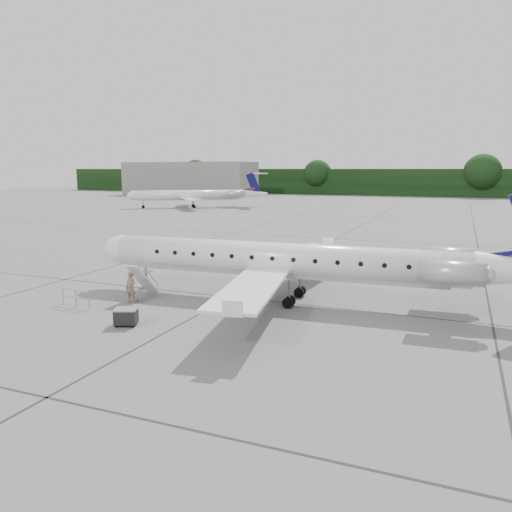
% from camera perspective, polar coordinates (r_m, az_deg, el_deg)
% --- Properties ---
extents(ground, '(320.00, 320.00, 0.00)m').
position_cam_1_polar(ground, '(27.38, 5.56, -6.86)').
color(ground, slate).
rests_on(ground, ground).
extents(treeline, '(260.00, 4.00, 8.00)m').
position_cam_1_polar(treeline, '(155.36, 19.75, 7.88)').
color(treeline, black).
rests_on(treeline, ground).
extents(terminal_building, '(40.00, 14.00, 10.00)m').
position_cam_1_polar(terminal_building, '(155.79, -7.60, 8.74)').
color(terminal_building, slate).
rests_on(terminal_building, ground).
extents(main_regional_jet, '(28.55, 21.26, 7.06)m').
position_cam_1_polar(main_regional_jet, '(29.78, 2.70, 1.50)').
color(main_regional_jet, white).
rests_on(main_regional_jet, ground).
extents(airstair, '(0.97, 2.36, 2.21)m').
position_cam_1_polar(airstair, '(31.58, -12.82, -2.73)').
color(airstair, white).
rests_on(airstair, ground).
extents(passenger, '(0.69, 0.45, 1.89)m').
position_cam_1_polar(passenger, '(30.55, -14.11, -3.52)').
color(passenger, brown).
rests_on(passenger, ground).
extents(safety_railing, '(2.19, 0.39, 1.00)m').
position_cam_1_polar(safety_railing, '(30.67, -19.90, -4.62)').
color(safety_railing, '#93969B').
rests_on(safety_railing, ground).
extents(baggage_cart, '(1.34, 1.23, 0.94)m').
position_cam_1_polar(baggage_cart, '(26.41, -14.63, -6.71)').
color(baggage_cart, black).
rests_on(baggage_cart, ground).
extents(bg_regional_left, '(33.91, 31.86, 7.22)m').
position_cam_1_polar(bg_regional_left, '(104.81, -7.74, 7.47)').
color(bg_regional_left, white).
rests_on(bg_regional_left, ground).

